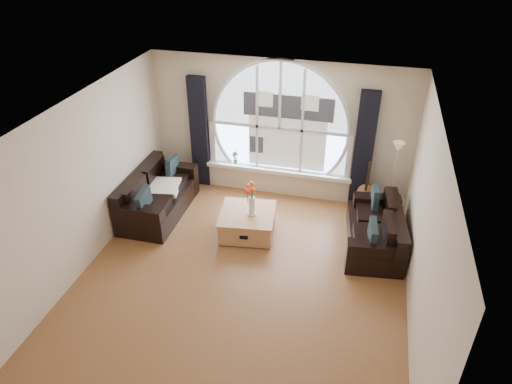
# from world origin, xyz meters

# --- Properties ---
(ground) EXTENTS (5.00, 5.50, 0.01)m
(ground) POSITION_xyz_m (0.00, 0.00, 0.00)
(ground) COLOR brown
(ground) RESTS_ON ground
(ceiling) EXTENTS (5.00, 5.50, 0.01)m
(ceiling) POSITION_xyz_m (0.00, 0.00, 2.70)
(ceiling) COLOR silver
(ceiling) RESTS_ON ground
(wall_back) EXTENTS (5.00, 0.01, 2.70)m
(wall_back) POSITION_xyz_m (0.00, 2.75, 1.35)
(wall_back) COLOR beige
(wall_back) RESTS_ON ground
(wall_front) EXTENTS (5.00, 0.01, 2.70)m
(wall_front) POSITION_xyz_m (0.00, -2.75, 1.35)
(wall_front) COLOR beige
(wall_front) RESTS_ON ground
(wall_left) EXTENTS (0.01, 5.50, 2.70)m
(wall_left) POSITION_xyz_m (-2.50, 0.00, 1.35)
(wall_left) COLOR beige
(wall_left) RESTS_ON ground
(wall_right) EXTENTS (0.01, 5.50, 2.70)m
(wall_right) POSITION_xyz_m (2.50, 0.00, 1.35)
(wall_right) COLOR beige
(wall_right) RESTS_ON ground
(attic_slope) EXTENTS (0.92, 5.50, 0.72)m
(attic_slope) POSITION_xyz_m (2.20, 0.00, 2.35)
(attic_slope) COLOR silver
(attic_slope) RESTS_ON ground
(arched_window) EXTENTS (2.60, 0.06, 2.15)m
(arched_window) POSITION_xyz_m (0.00, 2.72, 1.62)
(arched_window) COLOR silver
(arched_window) RESTS_ON wall_back
(window_sill) EXTENTS (2.90, 0.22, 0.08)m
(window_sill) POSITION_xyz_m (0.00, 2.65, 0.51)
(window_sill) COLOR white
(window_sill) RESTS_ON wall_back
(window_frame) EXTENTS (2.76, 0.08, 2.15)m
(window_frame) POSITION_xyz_m (0.00, 2.69, 1.62)
(window_frame) COLOR white
(window_frame) RESTS_ON wall_back
(neighbor_house) EXTENTS (1.70, 0.02, 1.50)m
(neighbor_house) POSITION_xyz_m (0.15, 2.71, 1.50)
(neighbor_house) COLOR silver
(neighbor_house) RESTS_ON wall_back
(curtain_left) EXTENTS (0.35, 0.12, 2.30)m
(curtain_left) POSITION_xyz_m (-1.60, 2.63, 1.15)
(curtain_left) COLOR black
(curtain_left) RESTS_ON ground
(curtain_right) EXTENTS (0.35, 0.12, 2.30)m
(curtain_right) POSITION_xyz_m (1.60, 2.63, 1.15)
(curtain_right) COLOR black
(curtain_right) RESTS_ON ground
(sofa_left) EXTENTS (0.93, 1.85, 0.82)m
(sofa_left) POSITION_xyz_m (-2.01, 1.39, 0.40)
(sofa_left) COLOR black
(sofa_left) RESTS_ON ground
(sofa_right) EXTENTS (1.02, 1.75, 0.74)m
(sofa_right) POSITION_xyz_m (1.95, 1.35, 0.40)
(sofa_right) COLOR black
(sofa_right) RESTS_ON ground
(coffee_chest) EXTENTS (1.06, 1.06, 0.46)m
(coffee_chest) POSITION_xyz_m (-0.23, 1.18, 0.23)
(coffee_chest) COLOR #AD7547
(coffee_chest) RESTS_ON ground
(throw_blanket) EXTENTS (0.64, 0.64, 0.10)m
(throw_blanket) POSITION_xyz_m (-1.93, 1.50, 0.50)
(throw_blanket) COLOR silver
(throw_blanket) RESTS_ON sofa_left
(vase_flowers) EXTENTS (0.24, 0.24, 0.70)m
(vase_flowers) POSITION_xyz_m (-0.14, 1.16, 0.81)
(vase_flowers) COLOR white
(vase_flowers) RESTS_ON coffee_chest
(floor_lamp) EXTENTS (0.24, 0.24, 1.60)m
(floor_lamp) POSITION_xyz_m (2.16, 2.16, 0.80)
(floor_lamp) COLOR #B2B2B2
(floor_lamp) RESTS_ON ground
(guitar) EXTENTS (0.41, 0.32, 1.06)m
(guitar) POSITION_xyz_m (1.74, 2.50, 0.53)
(guitar) COLOR olive
(guitar) RESTS_ON ground
(potted_plant) EXTENTS (0.16, 0.14, 0.27)m
(potted_plant) POSITION_xyz_m (-0.88, 2.65, 0.68)
(potted_plant) COLOR #1E6023
(potted_plant) RESTS_ON window_sill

